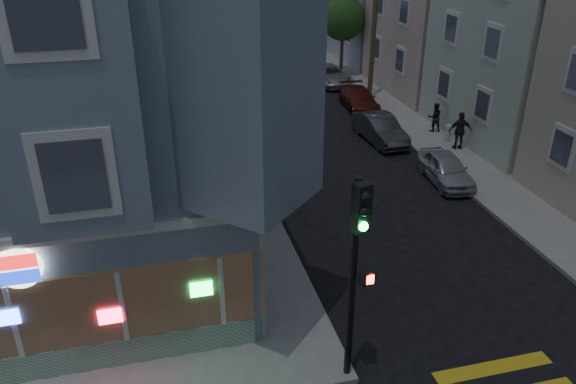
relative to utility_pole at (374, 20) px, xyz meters
name	(u,v)px	position (x,y,z in m)	size (l,w,h in m)	color
sidewalk_ne	(534,91)	(11.00, -1.00, -4.72)	(24.00, 42.00, 0.15)	gray
row_house_c	(479,15)	(7.50, 1.00, -0.15)	(12.00, 8.60, 9.00)	#C6B199
utility_pole	(374,20)	(0.00, 0.00, 0.00)	(2.20, 0.30, 9.00)	#4C3826
street_tree_near	(343,19)	(0.20, 6.00, -0.86)	(3.00, 3.00, 5.30)	#4C3826
street_tree_far	(310,3)	(0.20, 14.00, -0.86)	(3.00, 3.00, 5.30)	#4C3826
pedestrian_a	(435,117)	(1.00, -6.48, -3.89)	(0.74, 0.57, 1.52)	black
pedestrian_b	(460,131)	(1.00, -9.02, -3.73)	(1.08, 0.45, 1.84)	black
parked_car_a	(446,169)	(-1.30, -12.00, -4.17)	(1.48, 3.68, 1.25)	#B7BBBF
parked_car_b	(380,129)	(-2.16, -6.80, -4.12)	(1.42, 4.09, 1.35)	#37393D
parked_car_c	(359,99)	(-1.30, -1.60, -4.19)	(1.69, 4.16, 1.21)	maroon
parked_car_d	(329,75)	(-1.30, 4.03, -4.18)	(2.06, 4.47, 1.24)	#ACB1B7
traffic_signal	(358,252)	(-9.18, -21.83, -1.05)	(0.66, 0.60, 5.33)	black
fire_hydrant	(448,132)	(1.00, -7.96, -4.18)	(0.52, 0.30, 0.90)	silver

